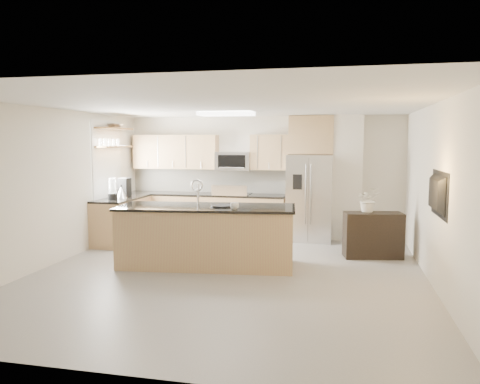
% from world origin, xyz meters
% --- Properties ---
extents(floor, '(6.50, 6.50, 0.00)m').
position_xyz_m(floor, '(0.00, 0.00, 0.00)').
color(floor, '#999691').
rests_on(floor, ground).
extents(ceiling, '(6.00, 6.50, 0.02)m').
position_xyz_m(ceiling, '(0.00, 0.00, 2.60)').
color(ceiling, silver).
rests_on(ceiling, wall_back).
extents(wall_back, '(6.00, 0.02, 2.60)m').
position_xyz_m(wall_back, '(0.00, 3.25, 1.30)').
color(wall_back, silver).
rests_on(wall_back, floor).
extents(wall_front, '(6.00, 0.02, 2.60)m').
position_xyz_m(wall_front, '(0.00, -3.25, 1.30)').
color(wall_front, silver).
rests_on(wall_front, floor).
extents(wall_left, '(0.02, 6.50, 2.60)m').
position_xyz_m(wall_left, '(-3.00, 0.00, 1.30)').
color(wall_left, silver).
rests_on(wall_left, floor).
extents(wall_right, '(0.02, 6.50, 2.60)m').
position_xyz_m(wall_right, '(3.00, 0.00, 1.30)').
color(wall_right, silver).
rests_on(wall_right, floor).
extents(back_counter, '(3.55, 0.66, 1.44)m').
position_xyz_m(back_counter, '(-1.23, 2.93, 0.47)').
color(back_counter, tan).
rests_on(back_counter, floor).
extents(left_counter, '(0.66, 1.50, 0.92)m').
position_xyz_m(left_counter, '(-2.67, 1.85, 0.46)').
color(left_counter, tan).
rests_on(left_counter, floor).
extents(range, '(0.76, 0.64, 1.14)m').
position_xyz_m(range, '(-0.60, 2.92, 0.47)').
color(range, black).
rests_on(range, floor).
extents(upper_cabinets, '(3.50, 0.33, 0.75)m').
position_xyz_m(upper_cabinets, '(-1.30, 3.09, 1.83)').
color(upper_cabinets, tan).
rests_on(upper_cabinets, wall_back).
extents(microwave, '(0.76, 0.40, 0.40)m').
position_xyz_m(microwave, '(-0.60, 3.04, 1.63)').
color(microwave, silver).
rests_on(microwave, upper_cabinets).
extents(refrigerator, '(0.92, 0.78, 1.78)m').
position_xyz_m(refrigerator, '(1.06, 2.87, 0.89)').
color(refrigerator, silver).
rests_on(refrigerator, floor).
extents(partition_column, '(0.60, 0.30, 2.60)m').
position_xyz_m(partition_column, '(1.82, 3.10, 1.30)').
color(partition_column, silver).
rests_on(partition_column, floor).
extents(window, '(0.04, 1.15, 1.65)m').
position_xyz_m(window, '(-2.98, 1.85, 1.65)').
color(window, white).
rests_on(window, wall_left).
extents(shelf_lower, '(0.30, 1.20, 0.04)m').
position_xyz_m(shelf_lower, '(-2.85, 1.95, 1.95)').
color(shelf_lower, brown).
rests_on(shelf_lower, wall_left).
extents(shelf_upper, '(0.30, 1.20, 0.04)m').
position_xyz_m(shelf_upper, '(-2.85, 1.95, 2.32)').
color(shelf_upper, brown).
rests_on(shelf_upper, wall_left).
extents(ceiling_fixture, '(1.00, 0.50, 0.06)m').
position_xyz_m(ceiling_fixture, '(-0.40, 1.60, 2.56)').
color(ceiling_fixture, white).
rests_on(ceiling_fixture, ceiling).
extents(island, '(2.99, 1.35, 1.42)m').
position_xyz_m(island, '(-0.46, 0.45, 0.50)').
color(island, tan).
rests_on(island, floor).
extents(credenza, '(1.07, 0.60, 0.80)m').
position_xyz_m(credenza, '(2.27, 1.61, 0.40)').
color(credenza, black).
rests_on(credenza, floor).
extents(cup, '(0.14, 0.14, 0.11)m').
position_xyz_m(cup, '(0.08, 0.18, 1.05)').
color(cup, white).
rests_on(cup, island).
extents(platter, '(0.48, 0.48, 0.02)m').
position_xyz_m(platter, '(-0.20, 0.48, 1.01)').
color(platter, black).
rests_on(platter, island).
extents(blender, '(0.18, 0.18, 0.42)m').
position_xyz_m(blender, '(-2.67, 1.49, 1.10)').
color(blender, black).
rests_on(blender, left_counter).
extents(kettle, '(0.21, 0.21, 0.27)m').
position_xyz_m(kettle, '(-2.62, 1.75, 1.04)').
color(kettle, silver).
rests_on(kettle, left_counter).
extents(coffee_maker, '(0.20, 0.25, 0.38)m').
position_xyz_m(coffee_maker, '(-2.69, 2.04, 1.10)').
color(coffee_maker, black).
rests_on(coffee_maker, left_counter).
extents(bowl, '(0.53, 0.53, 0.10)m').
position_xyz_m(bowl, '(-2.85, 1.99, 2.39)').
color(bowl, silver).
rests_on(bowl, shelf_upper).
extents(flower_vase, '(0.73, 0.67, 0.68)m').
position_xyz_m(flower_vase, '(2.18, 1.68, 1.14)').
color(flower_vase, silver).
rests_on(flower_vase, credenza).
extents(television, '(0.14, 1.08, 0.62)m').
position_xyz_m(television, '(2.91, -0.20, 1.35)').
color(television, black).
rests_on(television, wall_right).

